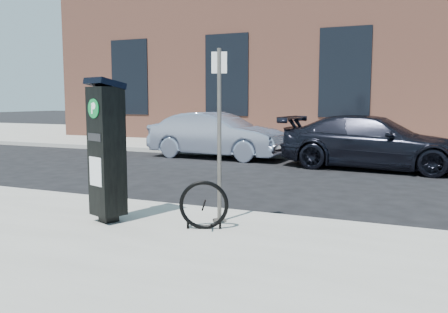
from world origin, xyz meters
The scene contains 10 objects.
ground centered at (0.00, 0.00, 0.00)m, with size 120.00×120.00×0.00m, color black.
sidewalk_far centered at (0.00, 14.00, 0.07)m, with size 60.00×12.00×0.15m, color gray.
curb_near centered at (0.00, -0.02, 0.07)m, with size 60.00×0.12×0.16m, color #9E9B93.
curb_far centered at (0.00, 8.02, 0.07)m, with size 60.00×0.12×0.16m, color #9E9B93.
building centered at (0.00, 17.00, 4.15)m, with size 28.00×10.05×8.25m.
parking_kiosk centered at (-1.13, -1.41, 1.23)m, with size 0.60×0.57×2.11m.
sign_pole centered at (0.37, -0.75, 1.40)m, with size 0.22×0.20×2.52m.
bike_rack centered at (0.34, -1.21, 0.49)m, with size 0.66×0.31×0.69m.
car_silver centered at (-3.38, 7.40, 0.76)m, with size 1.62×4.63×1.53m, color #838DA7.
car_dark centered at (1.72, 6.84, 0.75)m, with size 2.11×5.18×1.50m, color black.
Camera 1 is at (3.17, -7.00, 1.94)m, focal length 38.00 mm.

